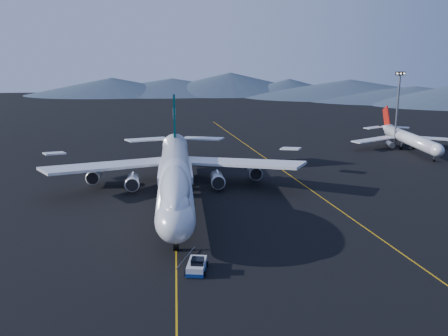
{
  "coord_description": "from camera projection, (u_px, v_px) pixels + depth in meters",
  "views": [
    {
      "loc": [
        0.56,
        -101.82,
        32.5
      ],
      "look_at": [
        10.66,
        3.48,
        6.0
      ],
      "focal_mm": 40.0,
      "sensor_mm": 36.0,
      "label": 1
    }
  ],
  "objects": [
    {
      "name": "taxiway_line_side",
      "position": [
        302.0,
        184.0,
        118.6
      ],
      "size": [
        28.08,
        198.09,
        0.01
      ],
      "primitive_type": "cube",
      "rotation": [
        0.0,
        0.0,
        0.14
      ],
      "color": "#CF930C",
      "rests_on": "ground"
    },
    {
      "name": "taxiway_line_main",
      "position": [
        176.0,
        200.0,
        106.17
      ],
      "size": [
        0.25,
        220.0,
        0.01
      ],
      "primitive_type": "cube",
      "color": "#CF930C",
      "rests_on": "ground"
    },
    {
      "name": "boeing_747",
      "position": [
        175.0,
        174.0,
        104.79
      ],
      "size": [
        59.62,
        72.43,
        19.37
      ],
      "color": "silver",
      "rests_on": "ground"
    },
    {
      "name": "floodlight_mast",
      "position": [
        397.0,
        109.0,
        159.33
      ],
      "size": [
        2.95,
        2.21,
        23.85
      ],
      "rotation": [
        0.0,
        0.0,
        0.26
      ],
      "color": "black",
      "rests_on": "ground"
    },
    {
      "name": "ground",
      "position": [
        176.0,
        200.0,
        106.17
      ],
      "size": [
        500.0,
        500.0,
        0.0
      ],
      "primitive_type": "plane",
      "color": "black",
      "rests_on": "ground"
    },
    {
      "name": "second_jet",
      "position": [
        408.0,
        138.0,
        156.08
      ],
      "size": [
        36.42,
        41.15,
        11.71
      ],
      "rotation": [
        0.0,
        0.0,
        -0.23
      ],
      "color": "silver",
      "rests_on": "ground"
    },
    {
      "name": "pushback_tug",
      "position": [
        197.0,
        267.0,
        73.08
      ],
      "size": [
        3.68,
        5.57,
        2.26
      ],
      "rotation": [
        0.0,
        0.0,
        -0.17
      ],
      "color": "silver",
      "rests_on": "ground"
    }
  ]
}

